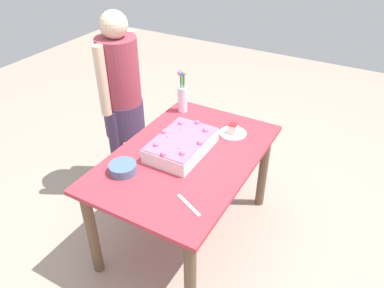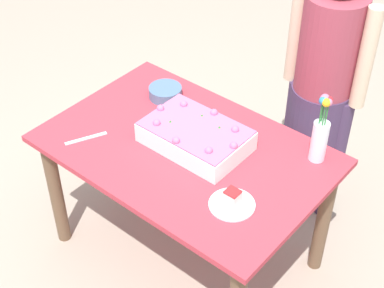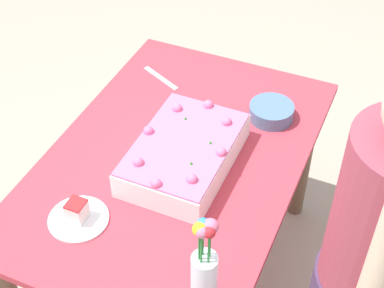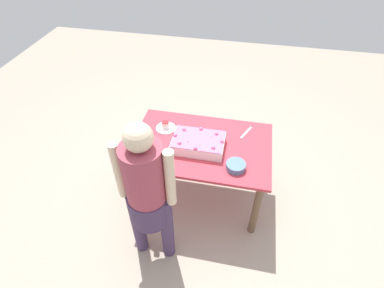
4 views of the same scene
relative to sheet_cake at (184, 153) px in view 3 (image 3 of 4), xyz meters
name	(u,v)px [view 3 (image 3 of 4)]	position (x,y,z in m)	size (l,w,h in m)	color
ground_plane	(178,276)	(-0.02, -0.05, -0.78)	(8.00, 8.00, 0.00)	#A79887
dining_table	(176,180)	(-0.02, -0.05, -0.17)	(1.31, 0.87, 0.72)	#BC3543
sheet_cake	(184,153)	(0.00, 0.00, 0.00)	(0.47, 0.31, 0.13)	white
serving_plate_with_slice	(78,215)	(0.36, -0.21, -0.03)	(0.19, 0.19, 0.08)	white
cake_knife	(161,78)	(-0.42, -0.30, -0.05)	(0.20, 0.02, 0.00)	silver
flower_vase	(204,272)	(0.48, 0.27, 0.09)	(0.07, 0.07, 0.34)	white
fruit_bowl	(271,112)	(-0.36, 0.20, -0.02)	(0.17, 0.17, 0.06)	slate
person_standing	(376,264)	(0.26, 0.69, 0.08)	(0.45, 0.31, 1.49)	#443152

